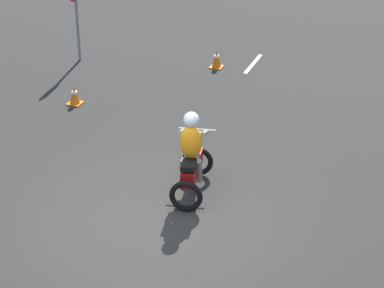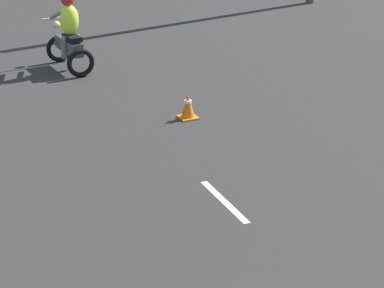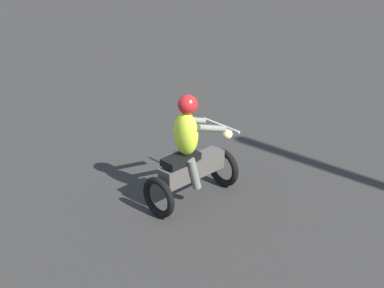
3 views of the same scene
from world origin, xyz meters
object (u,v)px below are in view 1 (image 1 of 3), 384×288
motorcycle_rider_foreground (192,158)px  traffic_cone_far_right (217,59)px  traffic_cone_far_center (75,96)px  stop_sign (75,0)px

motorcycle_rider_foreground → traffic_cone_far_right: 6.33m
traffic_cone_far_right → traffic_cone_far_center: 4.05m
stop_sign → traffic_cone_far_center: (-2.51, -1.32, -1.43)m
motorcycle_rider_foreground → traffic_cone_far_center: size_ratio=3.84×
motorcycle_rider_foreground → stop_sign: bearing=123.0°
stop_sign → traffic_cone_far_right: size_ratio=4.98×
stop_sign → traffic_cone_far_right: (0.86, -3.55, -1.41)m
motorcycle_rider_foreground → stop_sign: stop_sign is taller
stop_sign → traffic_cone_far_right: 3.92m
motorcycle_rider_foreground → traffic_cone_far_right: bearing=93.6°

